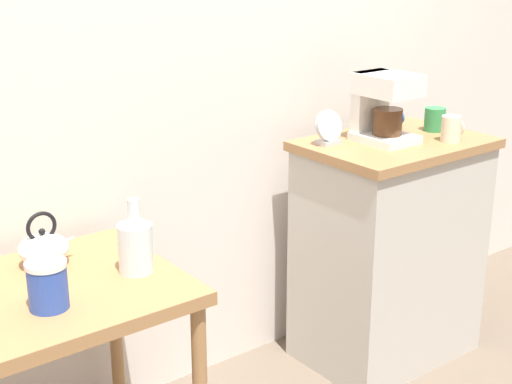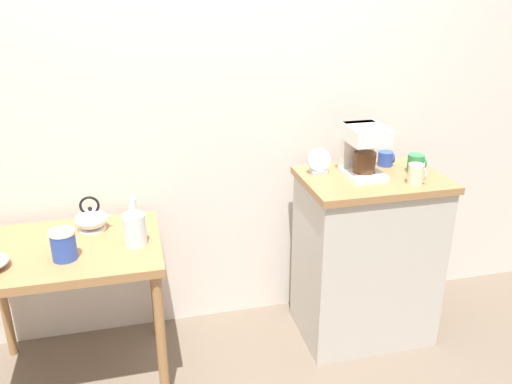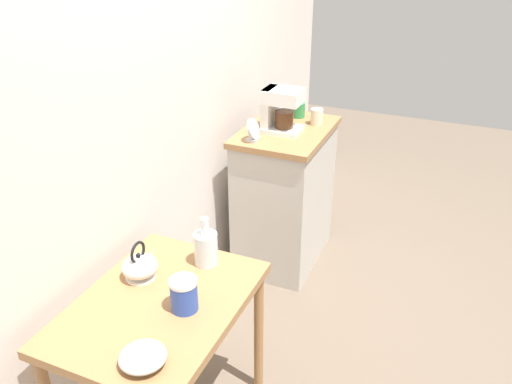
# 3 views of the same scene
# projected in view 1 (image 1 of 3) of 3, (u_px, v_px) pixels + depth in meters

# --- Properties ---
(back_wall) EXTENTS (4.40, 0.10, 2.80)m
(back_wall) POSITION_uv_depth(u_px,v_px,m) (185.00, 14.00, 2.61)
(back_wall) COLOR silver
(back_wall) RESTS_ON ground_plane
(wooden_table) EXTENTS (0.83, 0.61, 0.72)m
(wooden_table) POSITION_uv_depth(u_px,v_px,m) (33.00, 324.00, 2.09)
(wooden_table) COLOR #9E7044
(wooden_table) RESTS_ON ground_plane
(kitchen_counter) EXTENTS (0.71, 0.50, 0.92)m
(kitchen_counter) POSITION_uv_depth(u_px,v_px,m) (389.00, 250.00, 3.02)
(kitchen_counter) COLOR #BCB7AD
(kitchen_counter) RESTS_ON ground_plane
(teakettle) EXTENTS (0.18, 0.15, 0.17)m
(teakettle) POSITION_uv_depth(u_px,v_px,m) (44.00, 248.00, 2.22)
(teakettle) COLOR white
(teakettle) RESTS_ON wooden_table
(glass_carafe_vase) EXTENTS (0.10, 0.10, 0.22)m
(glass_carafe_vase) POSITION_uv_depth(u_px,v_px,m) (136.00, 246.00, 2.17)
(glass_carafe_vase) COLOR silver
(glass_carafe_vase) RESTS_ON wooden_table
(canister_enamel) EXTENTS (0.11, 0.11, 0.13)m
(canister_enamel) POSITION_uv_depth(u_px,v_px,m) (48.00, 285.00, 1.96)
(canister_enamel) COLOR #2D4CAD
(canister_enamel) RESTS_ON wooden_table
(coffee_maker) EXTENTS (0.18, 0.22, 0.26)m
(coffee_maker) POSITION_uv_depth(u_px,v_px,m) (382.00, 104.00, 2.82)
(coffee_maker) COLOR white
(coffee_maker) RESTS_ON kitchen_counter
(mug_tall_green) EXTENTS (0.09, 0.08, 0.09)m
(mug_tall_green) POSITION_uv_depth(u_px,v_px,m) (435.00, 119.00, 3.00)
(mug_tall_green) COLOR #338C4C
(mug_tall_green) RESTS_ON kitchen_counter
(mug_small_cream) EXTENTS (0.08, 0.07, 0.10)m
(mug_small_cream) POSITION_uv_depth(u_px,v_px,m) (451.00, 129.00, 2.84)
(mug_small_cream) COLOR beige
(mug_small_cream) RESTS_ON kitchen_counter
(mug_blue) EXTENTS (0.09, 0.08, 0.08)m
(mug_blue) POSITION_uv_depth(u_px,v_px,m) (393.00, 119.00, 3.04)
(mug_blue) COLOR #2D4CAD
(mug_blue) RESTS_ON kitchen_counter
(table_clock) EXTENTS (0.12, 0.06, 0.13)m
(table_clock) POSITION_uv_depth(u_px,v_px,m) (329.00, 129.00, 2.79)
(table_clock) COLOR #B2B5BA
(table_clock) RESTS_ON kitchen_counter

